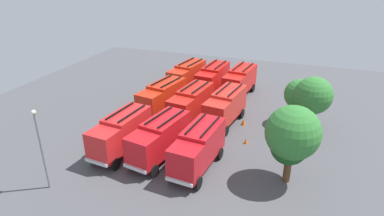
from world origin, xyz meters
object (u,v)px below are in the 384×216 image
at_px(fire_truck_2, 121,132).
at_px(fire_truck_8, 198,147).
at_px(fire_truck_4, 191,103).
at_px(traffic_cone_0, 243,122).
at_px(tree_0, 300,95).
at_px(fire_truck_6, 240,80).
at_px(traffic_cone_1, 206,101).
at_px(firefighter_1, 145,124).
at_px(tree_3, 293,133).
at_px(fire_truck_5, 159,137).
at_px(fire_truck_0, 187,75).
at_px(firefighter_2, 169,84).
at_px(lamppost, 41,144).
at_px(fire_truck_1, 162,97).
at_px(firefighter_0, 146,104).
at_px(tree_2, 289,147).
at_px(fire_truck_3, 213,78).
at_px(fire_truck_7, 225,106).
at_px(tree_1, 313,96).
at_px(traffic_cone_2, 246,141).

distance_m(fire_truck_2, fire_truck_8, 7.69).
height_order(fire_truck_4, traffic_cone_0, fire_truck_4).
bearing_deg(fire_truck_8, tree_0, 152.95).
distance_m(fire_truck_6, traffic_cone_1, 5.83).
height_order(firefighter_1, tree_3, tree_3).
distance_m(fire_truck_4, traffic_cone_0, 6.27).
xyz_separation_m(tree_0, traffic_cone_0, (2.29, -5.54, -3.19)).
bearing_deg(fire_truck_4, tree_3, 62.08).
bearing_deg(fire_truck_8, fire_truck_4, -151.18).
relative_size(fire_truck_5, firefighter_1, 4.13).
bearing_deg(fire_truck_0, tree_3, 50.94).
relative_size(fire_truck_0, firefighter_2, 4.28).
relative_size(fire_truck_6, fire_truck_8, 1.01).
xyz_separation_m(fire_truck_4, lamppost, (15.59, -6.60, 1.88)).
relative_size(tree_0, traffic_cone_1, 7.15).
bearing_deg(fire_truck_1, fire_truck_4, 92.84).
relative_size(fire_truck_4, tree_0, 1.42).
xyz_separation_m(firefighter_0, tree_2, (8.15, 17.13, 2.14)).
height_order(fire_truck_1, lamppost, lamppost).
bearing_deg(fire_truck_1, tree_3, 70.74).
relative_size(fire_truck_0, traffic_cone_0, 10.58).
xyz_separation_m(fire_truck_3, tree_2, (17.17, 11.45, 1.00)).
relative_size(fire_truck_5, traffic_cone_0, 10.60).
bearing_deg(firefighter_1, fire_truck_4, -48.53).
relative_size(fire_truck_2, firefighter_0, 4.12).
relative_size(fire_truck_3, firefighter_0, 4.12).
height_order(tree_2, traffic_cone_1, tree_2).
bearing_deg(fire_truck_2, traffic_cone_1, 169.40).
xyz_separation_m(fire_truck_8, tree_0, (-12.01, 7.63, 1.39)).
relative_size(fire_truck_0, tree_3, 1.11).
relative_size(fire_truck_1, tree_3, 1.11).
height_order(fire_truck_1, traffic_cone_0, fire_truck_1).
distance_m(fire_truck_4, firefighter_1, 5.99).
bearing_deg(tree_2, fire_truck_4, -125.28).
relative_size(tree_2, lamppost, 0.68).
height_order(fire_truck_7, firefighter_1, fire_truck_7).
bearing_deg(fire_truck_7, lamppost, -25.10).
relative_size(firefighter_2, tree_1, 0.29).
height_order(fire_truck_1, fire_truck_4, same).
bearing_deg(fire_truck_5, fire_truck_1, -146.72).
height_order(fire_truck_5, firefighter_1, fire_truck_5).
height_order(fire_truck_3, fire_truck_7, same).
relative_size(fire_truck_4, fire_truck_8, 1.01).
distance_m(fire_truck_6, lamppost, 27.04).
height_order(tree_1, traffic_cone_0, tree_1).
relative_size(fire_truck_8, tree_2, 1.58).
height_order(fire_truck_0, fire_truck_5, same).
xyz_separation_m(fire_truck_3, traffic_cone_0, (8.39, 6.12, -1.80)).
bearing_deg(tree_0, tree_2, -1.08).
height_order(fire_truck_7, traffic_cone_2, fire_truck_7).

